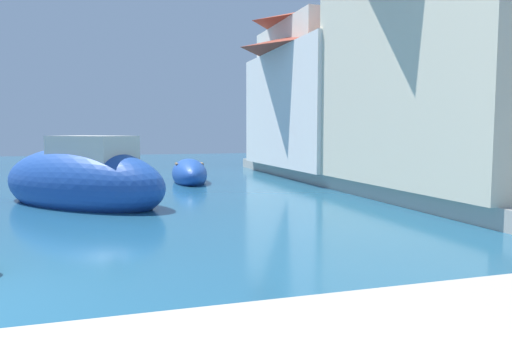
% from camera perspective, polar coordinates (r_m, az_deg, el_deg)
% --- Properties ---
extents(quay_promenade, '(44.00, 32.00, 0.50)m').
position_cam_1_polar(quay_promenade, '(6.76, 4.00, -11.05)').
color(quay_promenade, '#ADA89E').
rests_on(quay_promenade, ground).
extents(moored_boat_4, '(5.89, 6.19, 2.50)m').
position_cam_1_polar(moored_boat_4, '(15.22, -19.49, -0.67)').
color(moored_boat_4, '#1E479E').
rests_on(moored_boat_4, ground).
extents(moored_boat_6, '(1.69, 4.00, 1.27)m').
position_cam_1_polar(moored_boat_6, '(20.88, -7.74, 0.20)').
color(moored_boat_6, '#1E479E').
rests_on(moored_boat_6, ground).
extents(waterfront_building_main, '(6.76, 9.29, 8.38)m').
position_cam_1_polar(waterfront_building_main, '(17.11, 23.89, 13.50)').
color(waterfront_building_main, beige).
rests_on(waterfront_building_main, quay_promenade).
extents(waterfront_building_annex, '(7.14, 10.03, 6.62)m').
position_cam_1_polar(waterfront_building_annex, '(24.40, 9.77, 9.14)').
color(waterfront_building_annex, white).
rests_on(waterfront_building_annex, quay_promenade).
extents(waterfront_building_far, '(5.85, 7.57, 7.87)m').
position_cam_1_polar(waterfront_building_far, '(25.49, 8.58, 10.38)').
color(waterfront_building_far, silver).
rests_on(waterfront_building_far, quay_promenade).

